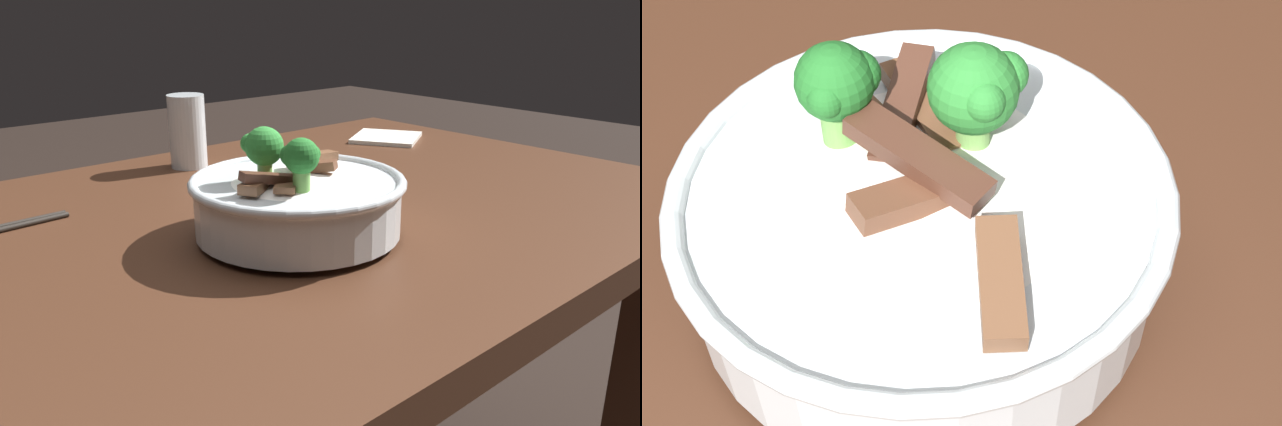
{
  "view_description": "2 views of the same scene",
  "coord_description": "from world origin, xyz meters",
  "views": [
    {
      "loc": [
        -0.55,
        -0.66,
        1.03
      ],
      "look_at": [
        -0.06,
        -0.11,
        0.77
      ],
      "focal_mm": 35.67,
      "sensor_mm": 36.0,
      "label": 1
    },
    {
      "loc": [
        0.23,
        -0.07,
        1.16
      ],
      "look_at": [
        -0.08,
        -0.08,
        0.81
      ],
      "focal_mm": 51.97,
      "sensor_mm": 36.0,
      "label": 2
    }
  ],
  "objects": [
    {
      "name": "rice_bowl",
      "position": [
        -0.09,
        -0.1,
        0.8
      ],
      "size": [
        0.26,
        0.26,
        0.14
      ],
      "color": "silver",
      "rests_on": "dining_table"
    }
  ]
}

